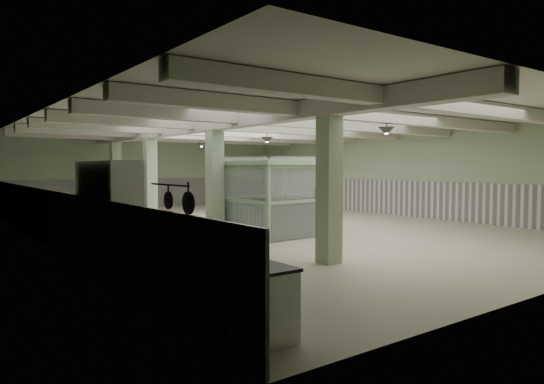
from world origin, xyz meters
TOP-DOWN VIEW (x-y plane):
  - floor at (0.00, 0.00)m, footprint 20.00×20.00m
  - ceiling at (0.00, 0.00)m, footprint 14.00×20.00m
  - wall_back at (0.00, 10.00)m, footprint 14.00×0.02m
  - wall_left at (-7.00, 0.00)m, footprint 0.02×20.00m
  - wall_right at (7.00, 0.00)m, footprint 0.02×20.00m
  - wainscot_left at (-6.97, 0.00)m, footprint 0.05×19.90m
  - wainscot_right at (6.97, 0.00)m, footprint 0.05×19.90m
  - wainscot_back at (0.00, 9.97)m, footprint 13.90×0.05m
  - girder at (-2.50, 0.00)m, footprint 0.45×19.90m
  - beam_a at (0.00, -7.50)m, footprint 13.90×0.35m
  - beam_b at (0.00, -5.00)m, footprint 13.90×0.35m
  - beam_c at (0.00, -2.50)m, footprint 13.90×0.35m
  - beam_d at (0.00, 0.00)m, footprint 13.90×0.35m
  - beam_e at (0.00, 2.50)m, footprint 13.90×0.35m
  - beam_f at (0.00, 5.00)m, footprint 13.90×0.35m
  - beam_g at (0.00, 7.50)m, footprint 13.90×0.35m
  - column_a at (-2.50, -6.00)m, footprint 0.42×0.42m
  - column_b at (-2.50, -1.00)m, footprint 0.42×0.42m
  - column_c at (-2.50, 4.00)m, footprint 0.42×0.42m
  - column_d at (-2.50, 8.00)m, footprint 0.42×0.42m
  - hook_rail at (-6.93, -7.60)m, footprint 0.02×1.20m
  - pendant_front at (0.50, -5.00)m, footprint 0.44×0.44m
  - pendant_mid at (0.50, 0.50)m, footprint 0.44×0.44m
  - pendant_back at (0.50, 5.50)m, footprint 0.44×0.44m
  - prep_counter at (-6.54, -6.77)m, footprint 0.92×5.30m
  - pitcher_near at (-6.52, -7.66)m, footprint 0.22×0.25m
  - pitcher_far at (-6.36, -7.87)m, footprint 0.23×0.24m
  - veg_colander at (-6.40, -4.89)m, footprint 0.46×0.46m
  - orange_bowl at (-6.42, -8.27)m, footprint 0.33×0.33m
  - skillet_near at (-6.88, -8.07)m, footprint 0.04×0.29m
  - skillet_far at (-6.88, -7.46)m, footprint 0.03×0.24m
  - walkin_cooler at (-6.62, -4.00)m, footprint 0.99×2.43m
  - guard_booth at (-0.79, -1.88)m, footprint 2.99×2.60m
  - filing_cabinet at (0.75, -2.38)m, footprint 0.62×0.77m

SIDE VIEW (x-z plane):
  - floor at x=0.00m, z-range 0.00..0.00m
  - prep_counter at x=-6.54m, z-range 0.01..0.92m
  - filing_cabinet at x=0.75m, z-range 0.00..1.46m
  - wainscot_left at x=-6.97m, z-range 0.00..1.50m
  - wainscot_right at x=6.97m, z-range 0.00..1.50m
  - wainscot_back at x=0.00m, z-range 0.00..1.50m
  - orange_bowl at x=-6.42m, z-range 0.90..1.00m
  - veg_colander at x=-6.40m, z-range 0.90..1.09m
  - pitcher_far at x=-6.36m, z-range 0.90..1.14m
  - pitcher_near at x=-6.52m, z-range 0.90..1.21m
  - walkin_cooler at x=-6.62m, z-range 0.00..2.23m
  - guard_booth at x=-0.79m, z-range 0.39..2.78m
  - skillet_near at x=-6.88m, z-range 1.48..1.78m
  - skillet_far at x=-6.88m, z-range 1.51..1.75m
  - wall_back at x=0.00m, z-range 0.00..3.60m
  - wall_left at x=-7.00m, z-range 0.00..3.60m
  - wall_right at x=7.00m, z-range 0.00..3.60m
  - column_a at x=-2.50m, z-range 0.00..3.60m
  - column_b at x=-2.50m, z-range 0.00..3.60m
  - column_c at x=-2.50m, z-range 0.00..3.60m
  - column_d at x=-2.50m, z-range 0.00..3.60m
  - hook_rail at x=-6.93m, z-range 1.84..1.86m
  - pendant_front at x=0.50m, z-range 2.94..3.16m
  - pendant_mid at x=0.50m, z-range 2.94..3.16m
  - pendant_back at x=0.50m, z-range 2.94..3.16m
  - girder at x=-2.50m, z-range 3.18..3.58m
  - beam_a at x=0.00m, z-range 3.26..3.58m
  - beam_b at x=0.00m, z-range 3.26..3.58m
  - beam_c at x=0.00m, z-range 3.26..3.58m
  - beam_d at x=0.00m, z-range 3.26..3.58m
  - beam_e at x=0.00m, z-range 3.26..3.58m
  - beam_f at x=0.00m, z-range 3.26..3.58m
  - beam_g at x=0.00m, z-range 3.26..3.58m
  - ceiling at x=0.00m, z-range 3.59..3.61m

